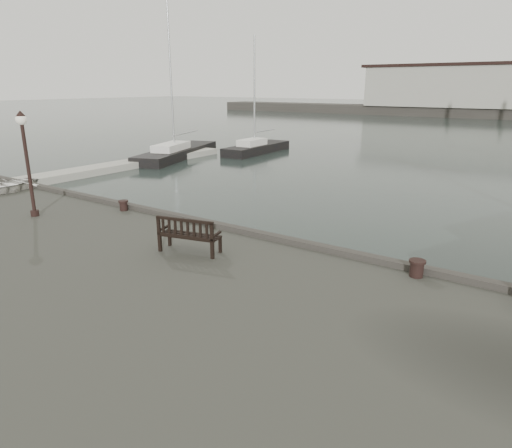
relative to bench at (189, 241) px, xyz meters
The scene contains 10 objects.
ground 3.15m from the bench, 95.17° to the left, with size 400.00×400.00×0.00m, color black.
pontoon 23.84m from the bench, 148.27° to the left, with size 2.00×24.00×0.50m, color #9F9D93.
breakwater 94.66m from the bench, 92.90° to the left, with size 140.00×9.50×12.20m.
bench is the anchor object (origin of this frame).
bollard_left 5.72m from the bench, 159.49° to the left, with size 0.38×0.38×0.40m, color black.
bollard_right 6.33m from the bench, 18.46° to the left, with size 0.43×0.43×0.45m, color black.
lamp_post 7.79m from the bench, behind, with size 0.39×0.39×3.87m.
dinghy 12.60m from the bench, behind, with size 1.95×2.73×0.57m, color silver.
yacht_b 29.49m from the bench, 135.00° to the left, with size 6.57×12.63×16.08m.
yacht_d 31.99m from the bench, 121.19° to the left, with size 2.80×8.98×11.26m.
Camera 1 is at (9.04, -11.74, 6.27)m, focal length 32.00 mm.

